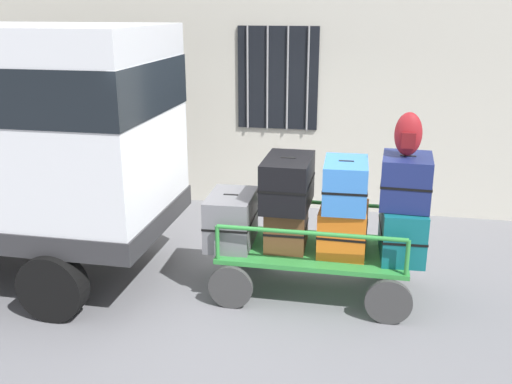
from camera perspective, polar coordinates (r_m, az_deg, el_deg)
The scene contains 12 objects.
ground_plane at distance 6.66m, azimuth 1.32°, elevation -9.28°, with size 40.00×40.00×0.00m, color slate.
building_wall at distance 8.84m, azimuth 4.88°, elevation 14.32°, with size 12.00×0.38×5.00m.
luggage_cart at distance 6.42m, azimuth 5.66°, elevation -6.42°, with size 2.08×1.13×0.52m.
cart_railing at distance 6.26m, azimuth 5.78°, elevation -2.86°, with size 1.95×1.00×0.38m.
suitcase_left_bottom at distance 6.38m, azimuth -2.44°, elevation -2.67°, with size 0.52×0.77×0.57m.
suitcase_midleft_bottom at distance 6.32m, azimuth 3.01°, elevation -3.40°, with size 0.45×0.59×0.46m.
suitcase_midleft_middle at distance 6.19m, azimuth 3.13°, elevation 0.99°, with size 0.50×0.82×0.54m.
suitcase_center_bottom at distance 6.27m, azimuth 8.54°, elevation -3.58°, with size 0.51×0.67×0.50m.
suitcase_center_middle at distance 6.09m, azimuth 8.75°, elevation 0.76°, with size 0.47×0.71×0.50m.
suitcase_midright_bottom at distance 6.30m, azimuth 14.11°, elevation -3.60°, with size 0.48×0.85×0.55m.
suitcase_midright_middle at distance 6.11m, azimuth 14.49°, elevation 1.07°, with size 0.52×0.63×0.53m.
backpack at distance 5.98m, azimuth 14.70°, elevation 5.48°, with size 0.27×0.22×0.44m.
Camera 1 is at (1.02, -5.84, 3.04)m, focal length 40.81 mm.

